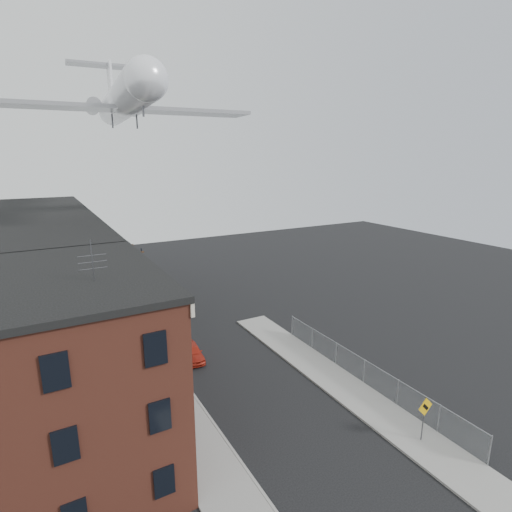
{
  "coord_description": "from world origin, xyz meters",
  "views": [
    {
      "loc": [
        -12.01,
        -13.33,
        15.66
      ],
      "look_at": [
        -0.9,
        6.5,
        9.99
      ],
      "focal_mm": 28.0,
      "sensor_mm": 36.0,
      "label": 1
    }
  ],
  "objects_px": {
    "utility_pole": "(136,297)",
    "car_near": "(192,352)",
    "airplane": "(124,100)",
    "car_far": "(137,301)",
    "warning_sign": "(424,413)",
    "street_tree": "(117,279)",
    "car_mid": "(158,330)"
  },
  "relations": [
    {
      "from": "car_near",
      "to": "car_mid",
      "type": "bearing_deg",
      "value": 108.58
    },
    {
      "from": "airplane",
      "to": "car_near",
      "type": "bearing_deg",
      "value": -82.84
    },
    {
      "from": "car_far",
      "to": "car_mid",
      "type": "bearing_deg",
      "value": -84.31
    },
    {
      "from": "car_mid",
      "to": "car_far",
      "type": "distance_m",
      "value": 8.64
    },
    {
      "from": "street_tree",
      "to": "car_mid",
      "type": "bearing_deg",
      "value": -78.62
    },
    {
      "from": "car_near",
      "to": "airplane",
      "type": "height_order",
      "value": "airplane"
    },
    {
      "from": "utility_pole",
      "to": "car_mid",
      "type": "height_order",
      "value": "utility_pole"
    },
    {
      "from": "warning_sign",
      "to": "car_mid",
      "type": "relative_size",
      "value": 0.68
    },
    {
      "from": "car_near",
      "to": "warning_sign",
      "type": "bearing_deg",
      "value": -57.26
    },
    {
      "from": "car_near",
      "to": "car_far",
      "type": "xyz_separation_m",
      "value": [
        -1.03,
        13.92,
        -0.06
      ]
    },
    {
      "from": "warning_sign",
      "to": "utility_pole",
      "type": "distance_m",
      "value": 22.25
    },
    {
      "from": "car_near",
      "to": "car_far",
      "type": "relative_size",
      "value": 0.95
    },
    {
      "from": "car_near",
      "to": "airplane",
      "type": "bearing_deg",
      "value": 102.5
    },
    {
      "from": "airplane",
      "to": "utility_pole",
      "type": "bearing_deg",
      "value": -103.49
    },
    {
      "from": "utility_pole",
      "to": "car_near",
      "type": "relative_size",
      "value": 2.49
    },
    {
      "from": "street_tree",
      "to": "car_far",
      "type": "height_order",
      "value": "street_tree"
    },
    {
      "from": "utility_pole",
      "to": "car_near",
      "type": "xyz_separation_m",
      "value": [
        3.24,
        -3.67,
        -4.06
      ]
    },
    {
      "from": "street_tree",
      "to": "car_far",
      "type": "bearing_deg",
      "value": 9.71
    },
    {
      "from": "utility_pole",
      "to": "car_mid",
      "type": "relative_size",
      "value": 2.17
    },
    {
      "from": "warning_sign",
      "to": "airplane",
      "type": "height_order",
      "value": "airplane"
    },
    {
      "from": "warning_sign",
      "to": "car_near",
      "type": "relative_size",
      "value": 0.77
    },
    {
      "from": "street_tree",
      "to": "car_far",
      "type": "relative_size",
      "value": 1.36
    },
    {
      "from": "warning_sign",
      "to": "street_tree",
      "type": "distance_m",
      "value": 30.96
    },
    {
      "from": "airplane",
      "to": "car_far",
      "type": "bearing_deg",
      "value": 81.58
    },
    {
      "from": "car_mid",
      "to": "car_far",
      "type": "relative_size",
      "value": 1.09
    },
    {
      "from": "warning_sign",
      "to": "street_tree",
      "type": "relative_size",
      "value": 0.54
    },
    {
      "from": "utility_pole",
      "to": "airplane",
      "type": "bearing_deg",
      "value": 76.51
    },
    {
      "from": "utility_pole",
      "to": "car_near",
      "type": "distance_m",
      "value": 6.36
    },
    {
      "from": "warning_sign",
      "to": "utility_pole",
      "type": "relative_size",
      "value": 0.31
    },
    {
      "from": "utility_pole",
      "to": "car_far",
      "type": "distance_m",
      "value": 11.26
    },
    {
      "from": "car_mid",
      "to": "airplane",
      "type": "height_order",
      "value": "airplane"
    },
    {
      "from": "utility_pole",
      "to": "street_tree",
      "type": "distance_m",
      "value": 10.0
    }
  ]
}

